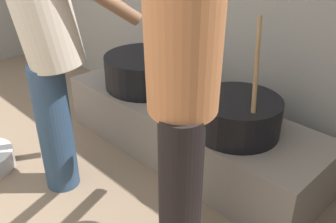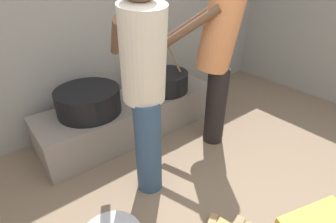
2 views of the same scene
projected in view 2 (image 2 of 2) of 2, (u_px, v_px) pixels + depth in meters
name	position (u px, v px, depth m)	size (l,w,h in m)	color
block_enclosure_rear	(81.00, 26.00, 2.59)	(5.69, 0.20, 2.14)	gray
hearth_ledge	(132.00, 116.00, 2.78)	(1.91, 0.60, 0.39)	slate
cooking_pot_main	(166.00, 81.00, 2.83)	(0.49, 0.49, 0.66)	black
cooking_pot_secondary	(89.00, 101.00, 2.41)	(0.59, 0.59, 0.23)	black
cook_in_cream_shirt	(144.00, 80.00, 1.73)	(0.55, 0.74, 1.63)	navy
cook_in_orange_shirt	(217.00, 53.00, 2.28)	(0.68, 0.71, 1.62)	black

